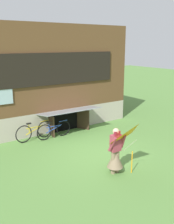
% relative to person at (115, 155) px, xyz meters
% --- Properties ---
extents(ground_plane, '(60.00, 60.00, 0.00)m').
position_rel_person_xyz_m(ground_plane, '(0.47, 1.67, -0.64)').
color(ground_plane, '#56843D').
extents(log_house, '(8.10, 5.59, 4.94)m').
position_rel_person_xyz_m(log_house, '(0.47, 6.90, 1.83)').
color(log_house, '#ADA393').
rests_on(log_house, ground_plane).
extents(person, '(0.60, 0.52, 1.52)m').
position_rel_person_xyz_m(person, '(0.00, 0.00, 0.00)').
color(person, '#7F6B51').
rests_on(person, ground_plane).
extents(kite, '(1.13, 1.07, 1.63)m').
position_rel_person_xyz_m(kite, '(0.44, -0.54, 0.65)').
color(kite, orange).
rests_on(kite, ground_plane).
extents(bicycle_blue, '(1.67, 0.10, 0.76)m').
position_rel_person_xyz_m(bicycle_blue, '(-0.12, 4.03, -0.27)').
color(bicycle_blue, black).
rests_on(bicycle_blue, ground_plane).
extents(bicycle_yellow, '(1.78, 0.24, 0.81)m').
position_rel_person_xyz_m(bicycle_yellow, '(-0.92, 4.28, -0.24)').
color(bicycle_yellow, black).
rests_on(bicycle_yellow, ground_plane).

